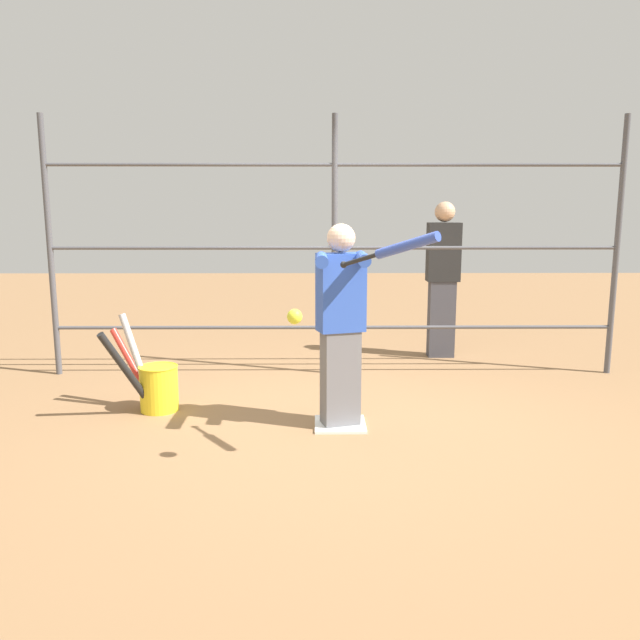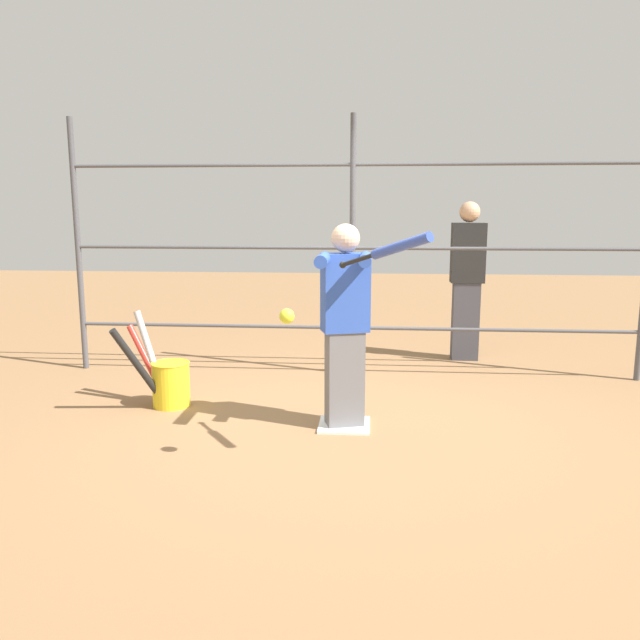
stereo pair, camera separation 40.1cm
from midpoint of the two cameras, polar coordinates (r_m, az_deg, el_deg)
The scene contains 8 objects.
ground_plane at distance 5.00m, azimuth -0.48°, elevation -9.65°, with size 24.00×24.00×0.00m, color olive.
home_plate at distance 5.00m, azimuth -0.48°, elevation -9.54°, with size 0.40×0.40×0.02m.
fence_backstop at distance 6.32m, azimuth -0.49°, elevation 6.61°, with size 5.79×0.06×2.61m.
batter at distance 4.76m, azimuth -0.49°, elevation 0.02°, with size 0.39×0.61×1.58m.
baseball_bat_swinging at distance 3.97m, azimuth 4.28°, elevation 6.55°, with size 0.59×0.60×0.27m.
softball_in_flight at distance 3.88m, azimuth -5.30°, elevation 0.29°, with size 0.10×0.10×0.10m.
bat_bucket at distance 5.53m, azimuth -16.94°, elevation -5.66°, with size 0.64×0.66×0.83m.
bystander_behind_fence at distance 7.22m, azimuth 9.60°, elevation 3.86°, with size 0.37×0.23×1.78m.
Camera 1 is at (0.20, 4.72, 1.69)m, focal length 35.00 mm.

